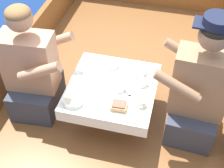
{
  "coord_description": "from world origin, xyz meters",
  "views": [
    {
      "loc": [
        0.42,
        -1.74,
        2.33
      ],
      "look_at": [
        0.0,
        -0.07,
        0.66
      ],
      "focal_mm": 50.0,
      "sensor_mm": 36.0,
      "label": 1
    }
  ],
  "objects_px": {
    "coffee_cup_starboard": "(142,83)",
    "tin_can": "(142,103)",
    "person_port": "(33,73)",
    "sandwich": "(119,106)",
    "coffee_cup_port": "(120,87)",
    "person_starboard": "(198,93)"
  },
  "relations": [
    {
      "from": "coffee_cup_port",
      "to": "person_port",
      "type": "bearing_deg",
      "value": -178.9
    },
    {
      "from": "person_starboard",
      "to": "sandwich",
      "type": "distance_m",
      "value": 0.58
    },
    {
      "from": "sandwich",
      "to": "tin_can",
      "type": "bearing_deg",
      "value": 23.88
    },
    {
      "from": "person_starboard",
      "to": "coffee_cup_starboard",
      "type": "distance_m",
      "value": 0.42
    },
    {
      "from": "coffee_cup_starboard",
      "to": "tin_can",
      "type": "distance_m",
      "value": 0.22
    },
    {
      "from": "sandwich",
      "to": "coffee_cup_port",
      "type": "xyz_separation_m",
      "value": [
        -0.04,
        0.19,
        0.0
      ]
    },
    {
      "from": "person_port",
      "to": "person_starboard",
      "type": "distance_m",
      "value": 1.28
    },
    {
      "from": "person_port",
      "to": "coffee_cup_starboard",
      "type": "bearing_deg",
      "value": 2.4
    },
    {
      "from": "coffee_cup_starboard",
      "to": "coffee_cup_port",
      "type": "bearing_deg",
      "value": -149.28
    },
    {
      "from": "person_starboard",
      "to": "coffee_cup_port",
      "type": "xyz_separation_m",
      "value": [
        -0.57,
        -0.04,
        -0.04
      ]
    },
    {
      "from": "tin_can",
      "to": "person_starboard",
      "type": "bearing_deg",
      "value": 22.41
    },
    {
      "from": "sandwich",
      "to": "coffee_cup_port",
      "type": "height_order",
      "value": "coffee_cup_port"
    },
    {
      "from": "person_starboard",
      "to": "coffee_cup_port",
      "type": "relative_size",
      "value": 10.02
    },
    {
      "from": "person_port",
      "to": "sandwich",
      "type": "bearing_deg",
      "value": -17.8
    },
    {
      "from": "coffee_cup_starboard",
      "to": "sandwich",
      "type": "bearing_deg",
      "value": -113.25
    },
    {
      "from": "person_starboard",
      "to": "sandwich",
      "type": "bearing_deg",
      "value": 26.59
    },
    {
      "from": "coffee_cup_port",
      "to": "tin_can",
      "type": "height_order",
      "value": "coffee_cup_port"
    },
    {
      "from": "person_starboard",
      "to": "coffee_cup_port",
      "type": "distance_m",
      "value": 0.57
    },
    {
      "from": "sandwich",
      "to": "coffee_cup_port",
      "type": "distance_m",
      "value": 0.19
    },
    {
      "from": "sandwich",
      "to": "coffee_cup_port",
      "type": "relative_size",
      "value": 1.11
    },
    {
      "from": "sandwich",
      "to": "person_starboard",
      "type": "bearing_deg",
      "value": 22.83
    },
    {
      "from": "coffee_cup_port",
      "to": "person_starboard",
      "type": "bearing_deg",
      "value": 3.8
    }
  ]
}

